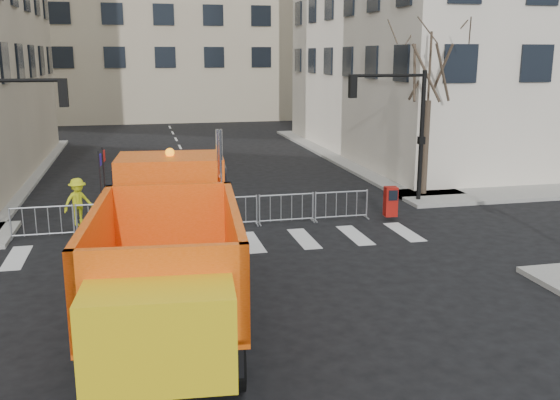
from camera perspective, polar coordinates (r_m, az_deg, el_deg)
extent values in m
plane|color=black|center=(15.27, -1.53, -9.93)|extent=(120.00, 120.00, 0.00)
cube|color=gray|center=(23.21, -5.71, -1.69)|extent=(64.00, 5.00, 0.15)
cylinder|color=black|center=(26.07, 12.80, 5.56)|extent=(0.18, 0.18, 5.40)
cube|color=black|center=(14.21, -9.92, -7.28)|extent=(3.30, 8.32, 0.51)
cylinder|color=black|center=(17.21, -13.51, -5.40)|extent=(0.50, 1.27, 1.24)
cylinder|color=black|center=(17.12, -5.58, -5.18)|extent=(0.50, 1.27, 1.24)
cylinder|color=black|center=(13.13, -15.31, -11.45)|extent=(0.50, 1.27, 1.24)
cylinder|color=black|center=(13.02, -4.73, -11.22)|extent=(0.50, 1.27, 1.24)
cylinder|color=black|center=(11.83, -16.21, -14.37)|extent=(0.50, 1.27, 1.24)
cylinder|color=black|center=(11.70, -4.31, -14.15)|extent=(0.50, 1.27, 1.24)
cube|color=#F2560D|center=(17.44, -9.65, -0.73)|extent=(2.52, 2.01, 1.13)
cube|color=#F2560D|center=(15.86, -9.89, 0.38)|extent=(2.74, 2.03, 2.03)
cylinder|color=silver|center=(14.95, -5.51, 1.30)|extent=(0.16, 0.16, 2.71)
cube|color=#F2560D|center=(12.34, -10.36, -4.66)|extent=(3.25, 5.19, 1.86)
cube|color=yellow|center=(9.62, -10.99, -12.09)|extent=(2.35, 1.32, 1.47)
cube|color=brown|center=(19.57, -9.38, -2.61)|extent=(3.65, 0.97, 1.27)
imported|color=black|center=(20.81, -8.15, -1.31)|extent=(0.65, 0.46, 1.68)
imported|color=black|center=(20.18, -13.54, -1.80)|extent=(1.02, 0.87, 1.83)
imported|color=black|center=(19.61, -9.94, -2.20)|extent=(1.09, 0.88, 1.73)
imported|color=#CDD018|center=(22.83, -17.97, -0.16)|extent=(1.25, 1.09, 1.68)
cube|color=#97110B|center=(23.40, 10.08, -0.13)|extent=(0.48, 0.44, 1.10)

